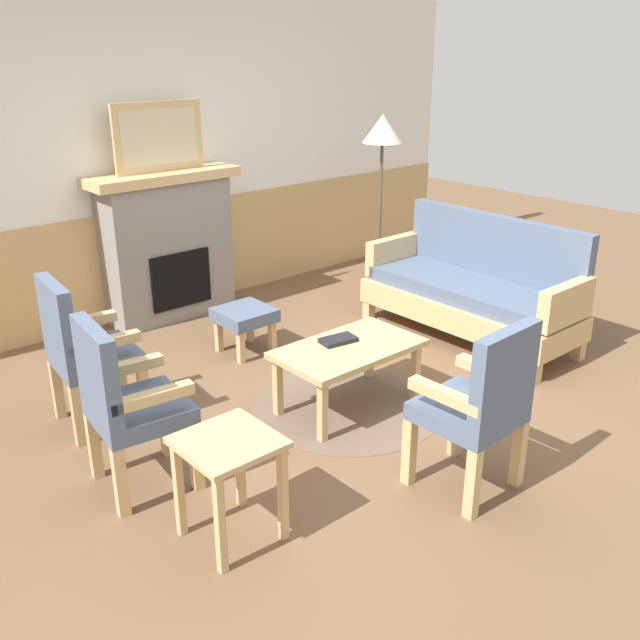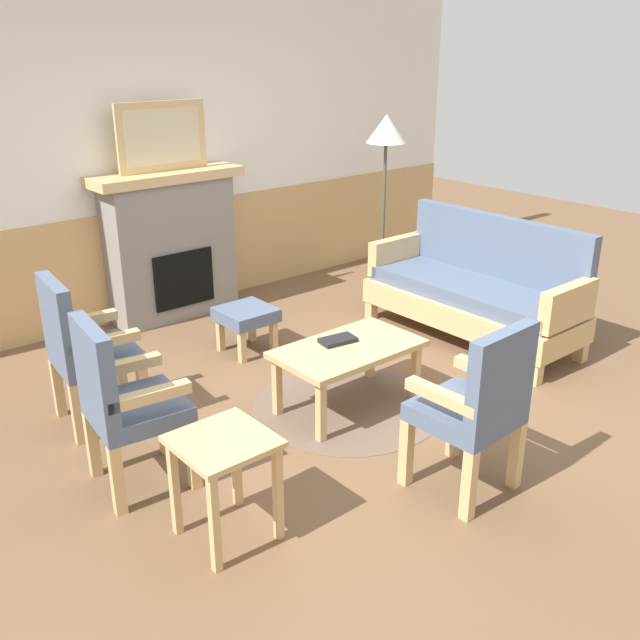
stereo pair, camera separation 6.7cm
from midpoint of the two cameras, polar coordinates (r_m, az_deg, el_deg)
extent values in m
plane|color=brown|center=(4.72, 2.41, -7.41)|extent=(14.00, 14.00, 0.00)
cube|color=white|center=(6.33, -14.18, 12.48)|extent=(7.20, 0.12, 2.70)
cube|color=tan|center=(6.46, -13.19, 4.76)|extent=(7.20, 0.02, 0.95)
cube|color=gray|center=(6.27, -12.49, 5.51)|extent=(1.10, 0.36, 1.20)
cube|color=black|center=(6.17, -11.45, 3.20)|extent=(0.56, 0.02, 0.48)
cube|color=tan|center=(6.13, -12.97, 11.26)|extent=(1.30, 0.44, 0.08)
cube|color=tan|center=(6.08, -13.23, 14.22)|extent=(0.80, 0.03, 0.56)
cube|color=beige|center=(6.07, -13.15, 14.21)|extent=(0.68, 0.01, 0.44)
cube|color=tan|center=(6.24, 3.66, 0.86)|extent=(0.08, 0.08, 0.16)
cube|color=tan|center=(5.28, 16.59, -4.06)|extent=(0.08, 0.08, 0.16)
cube|color=tan|center=(6.65, 7.35, 2.06)|extent=(0.08, 0.08, 0.16)
cube|color=tan|center=(5.76, 19.86, -2.27)|extent=(0.08, 0.08, 0.16)
cube|color=tan|center=(5.87, 11.56, 0.97)|extent=(0.70, 1.80, 0.20)
cube|color=slate|center=(5.82, 11.68, 2.45)|extent=(0.60, 1.70, 0.12)
cube|color=slate|center=(5.96, 13.68, 5.87)|extent=(0.10, 1.70, 0.50)
cube|color=tan|center=(6.30, 5.64, 5.34)|extent=(0.60, 0.10, 0.30)
cube|color=tan|center=(5.35, 18.94, 1.23)|extent=(0.60, 0.10, 0.30)
cube|color=tan|center=(4.30, -0.25, -7.42)|extent=(0.05, 0.05, 0.40)
cube|color=tan|center=(4.83, 7.32, -4.17)|extent=(0.05, 0.05, 0.40)
cube|color=tan|center=(4.60, -3.85, -5.40)|extent=(0.05, 0.05, 0.40)
cube|color=tan|center=(5.10, 3.65, -2.57)|extent=(0.05, 0.05, 0.40)
cube|color=tan|center=(4.60, 1.91, -2.34)|extent=(0.96, 0.56, 0.04)
cylinder|color=brown|center=(4.79, 1.85, -6.90)|extent=(1.27, 1.27, 0.01)
cube|color=black|center=(4.64, 1.06, -1.62)|extent=(0.26, 0.17, 0.03)
cube|color=tan|center=(5.38, -6.77, -2.18)|extent=(0.05, 0.05, 0.26)
cube|color=tan|center=(5.54, -4.22, -1.37)|extent=(0.05, 0.05, 0.26)
cube|color=tan|center=(5.61, -8.52, -1.24)|extent=(0.05, 0.05, 0.26)
cube|color=tan|center=(5.76, -6.03, -0.48)|extent=(0.05, 0.05, 0.26)
cube|color=slate|center=(5.50, -6.46, 0.42)|extent=(0.40, 0.40, 0.10)
cube|color=tan|center=(4.97, -16.20, -4.11)|extent=(0.07, 0.07, 0.40)
cube|color=tan|center=(4.62, -14.41, -6.01)|extent=(0.07, 0.07, 0.40)
cube|color=tan|center=(4.88, -20.84, -5.25)|extent=(0.07, 0.07, 0.40)
cube|color=tan|center=(4.51, -19.39, -7.29)|extent=(0.07, 0.07, 0.40)
cube|color=slate|center=(4.63, -18.06, -2.87)|extent=(0.53, 0.53, 0.10)
cube|color=slate|center=(4.48, -20.90, -0.07)|extent=(0.13, 0.49, 0.48)
cube|color=tan|center=(4.75, -19.07, -0.15)|extent=(0.44, 0.12, 0.06)
cube|color=tan|center=(4.39, -17.48, -1.78)|extent=(0.44, 0.12, 0.06)
cube|color=tan|center=(4.28, -12.83, -8.19)|extent=(0.07, 0.07, 0.40)
cube|color=tan|center=(3.94, -10.47, -10.79)|extent=(0.07, 0.07, 0.40)
cube|color=tan|center=(4.17, -18.23, -9.61)|extent=(0.07, 0.07, 0.40)
cube|color=tan|center=(3.83, -16.32, -12.45)|extent=(0.07, 0.07, 0.40)
cube|color=slate|center=(3.92, -14.80, -7.10)|extent=(0.53, 0.53, 0.10)
cube|color=slate|center=(3.75, -18.08, -3.93)|extent=(0.14, 0.49, 0.48)
cube|color=tan|center=(4.02, -16.05, -3.76)|extent=(0.45, 0.12, 0.06)
cube|color=tan|center=(3.67, -13.93, -6.08)|extent=(0.45, 0.12, 0.06)
cube|color=tan|center=(3.95, 6.73, -10.47)|extent=(0.06, 0.06, 0.40)
cube|color=tan|center=(4.24, 10.48, -8.30)|extent=(0.06, 0.06, 0.40)
cube|color=tan|center=(3.74, 11.72, -12.83)|extent=(0.06, 0.06, 0.40)
cube|color=tan|center=(4.04, 15.29, -10.33)|extent=(0.06, 0.06, 0.40)
cube|color=slate|center=(3.86, 11.32, -7.28)|extent=(0.49, 0.49, 0.10)
cube|color=slate|center=(3.63, 14.19, -4.32)|extent=(0.48, 0.09, 0.48)
cube|color=tan|center=(3.63, 9.59, -6.04)|extent=(0.08, 0.44, 0.06)
cube|color=tan|center=(3.94, 13.28, -4.07)|extent=(0.08, 0.44, 0.06)
cube|color=tan|center=(3.60, -11.88, -13.25)|extent=(0.04, 0.04, 0.52)
cube|color=tan|center=(3.75, -7.03, -11.34)|extent=(0.04, 0.04, 0.52)
cube|color=tan|center=(3.34, -8.67, -16.06)|extent=(0.04, 0.04, 0.52)
cube|color=tan|center=(3.50, -3.58, -13.82)|extent=(0.04, 0.04, 0.52)
cube|color=tan|center=(3.39, -8.03, -9.76)|extent=(0.44, 0.44, 0.03)
cylinder|color=#332D28|center=(6.92, 4.39, 2.40)|extent=(0.24, 0.24, 0.03)
cylinder|color=#4C473D|center=(6.72, 4.57, 8.16)|extent=(0.03, 0.03, 1.40)
cone|color=beige|center=(6.58, 4.78, 15.17)|extent=(0.36, 0.36, 0.25)
camera|label=1|loc=(0.03, -90.41, -0.16)|focal=39.59mm
camera|label=2|loc=(0.03, 89.59, 0.16)|focal=39.59mm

